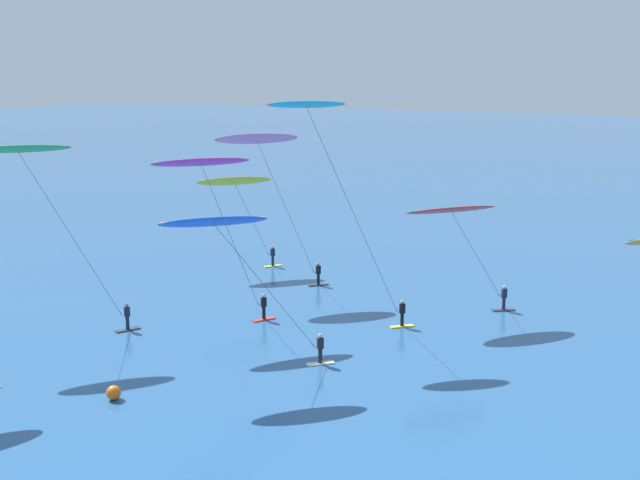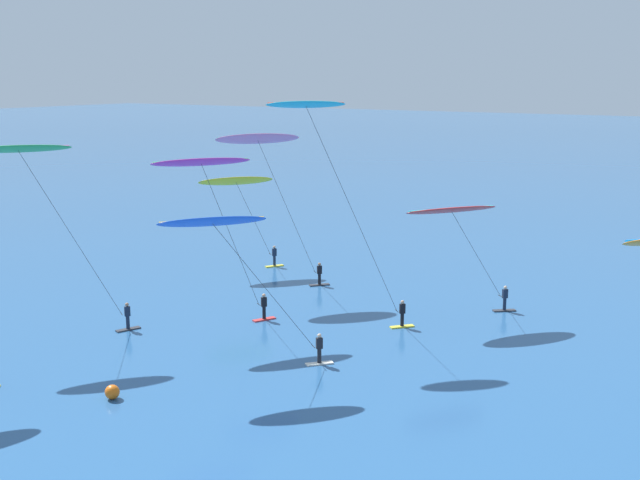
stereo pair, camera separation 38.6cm
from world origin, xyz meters
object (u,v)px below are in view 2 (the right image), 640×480
object	(u,v)px
kitesurfer_blue	(222,233)
marker_buoy	(112,392)
kitesurfer_yellow	(239,187)
kitesurfer_green	(28,164)
kitesurfer_pink	(262,148)
kitesurfer_cyan	(317,129)
kitesurfer_magenta	(207,175)
kitesurfer_red	(455,216)

from	to	relation	value
kitesurfer_blue	marker_buoy	world-z (taller)	kitesurfer_blue
kitesurfer_yellow	kitesurfer_green	size ratio (longest dim) A/B	0.66
kitesurfer_pink	kitesurfer_green	distance (m)	16.48
kitesurfer_pink	marker_buoy	xyz separation A→B (m)	(5.45, -19.84, -9.83)
kitesurfer_pink	kitesurfer_cyan	size ratio (longest dim) A/B	0.82
kitesurfer_magenta	kitesurfer_pink	bearing A→B (deg)	104.68
kitesurfer_pink	kitesurfer_cyan	distance (m)	10.58
kitesurfer_pink	kitesurfer_cyan	bearing A→B (deg)	-36.20
marker_buoy	kitesurfer_red	bearing A→B (deg)	67.42
kitesurfer_cyan	marker_buoy	distance (m)	18.29
kitesurfer_blue	kitesurfer_green	xyz separation A→B (m)	(-12.65, -1.32, 2.84)
kitesurfer_blue	kitesurfer_red	world-z (taller)	kitesurfer_blue
kitesurfer_yellow	kitesurfer_red	bearing A→B (deg)	-9.29
kitesurfer_magenta	kitesurfer_pink	size ratio (longest dim) A/B	0.93
kitesurfer_blue	kitesurfer_green	distance (m)	13.03
kitesurfer_red	marker_buoy	bearing A→B (deg)	-112.58
kitesurfer_yellow	kitesurfer_cyan	world-z (taller)	kitesurfer_cyan
kitesurfer_red	kitesurfer_green	bearing A→B (deg)	-138.14
marker_buoy	kitesurfer_magenta	bearing A→B (deg)	105.90
kitesurfer_magenta	marker_buoy	bearing A→B (deg)	-74.10
kitesurfer_magenta	kitesurfer_yellow	bearing A→B (deg)	120.46
kitesurfer_green	kitesurfer_magenta	bearing A→B (deg)	46.35
kitesurfer_cyan	marker_buoy	size ratio (longest dim) A/B	19.71
kitesurfer_magenta	kitesurfer_red	bearing A→B (deg)	38.92
kitesurfer_pink	kitesurfer_cyan	xyz separation A→B (m)	(8.39, -6.14, 1.92)
kitesurfer_red	marker_buoy	world-z (taller)	kitesurfer_red
kitesurfer_blue	marker_buoy	distance (m)	9.23
kitesurfer_red	kitesurfer_cyan	bearing A→B (deg)	-128.89
kitesurfer_pink	kitesurfer_blue	bearing A→B (deg)	-60.95
kitesurfer_blue	kitesurfer_cyan	size ratio (longest dim) A/B	0.61
kitesurfer_magenta	marker_buoy	distance (m)	14.71
kitesurfer_magenta	kitesurfer_cyan	world-z (taller)	kitesurfer_cyan
marker_buoy	kitesurfer_green	bearing A→B (deg)	158.23
kitesurfer_blue	kitesurfer_cyan	distance (m)	9.59
kitesurfer_pink	kitesurfer_yellow	bearing A→B (deg)	142.06
kitesurfer_blue	kitesurfer_yellow	size ratio (longest dim) A/B	1.12
kitesurfer_cyan	kitesurfer_green	world-z (taller)	kitesurfer_cyan
kitesurfer_green	kitesurfer_red	xyz separation A→B (m)	(18.67, 16.72, -3.70)
kitesurfer_magenta	marker_buoy	world-z (taller)	kitesurfer_magenta
kitesurfer_yellow	kitesurfer_cyan	bearing A→B (deg)	-36.88
kitesurfer_blue	kitesurfer_cyan	bearing A→B (deg)	87.69
kitesurfer_green	kitesurfer_red	world-z (taller)	kitesurfer_green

